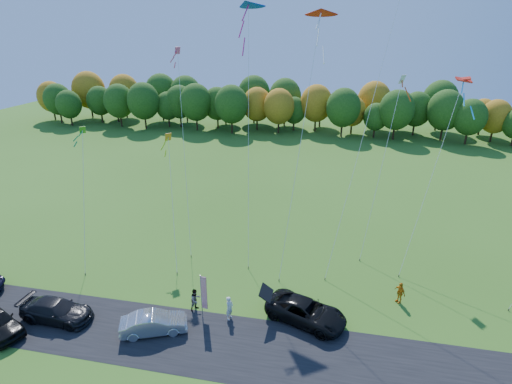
% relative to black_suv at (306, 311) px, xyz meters
% --- Properties ---
extents(ground, '(160.00, 160.00, 0.00)m').
position_rel_black_suv_xyz_m(ground, '(-4.96, 0.51, -0.81)').
color(ground, '#335F19').
extents(asphalt_strip, '(90.00, 6.00, 0.01)m').
position_rel_black_suv_xyz_m(asphalt_strip, '(-4.96, -3.49, -0.80)').
color(asphalt_strip, black).
rests_on(asphalt_strip, ground).
extents(tree_line, '(116.00, 12.00, 10.00)m').
position_rel_black_suv_xyz_m(tree_line, '(-4.96, 55.51, -0.81)').
color(tree_line, '#1E4711').
rests_on(tree_line, ground).
extents(black_suv, '(6.36, 4.53, 1.61)m').
position_rel_black_suv_xyz_m(black_suv, '(0.00, 0.00, 0.00)').
color(black_suv, black).
rests_on(black_suv, ground).
extents(silver_sedan, '(4.76, 3.16, 1.48)m').
position_rel_black_suv_xyz_m(silver_sedan, '(-10.16, -3.22, -0.06)').
color(silver_sedan, silver).
rests_on(silver_sedan, ground).
extents(dark_truck_a, '(5.31, 2.28, 1.52)m').
position_rel_black_suv_xyz_m(dark_truck_a, '(-17.57, -3.39, -0.04)').
color(dark_truck_a, black).
rests_on(dark_truck_a, ground).
extents(person_tailgate_a, '(0.62, 0.77, 1.84)m').
position_rel_black_suv_xyz_m(person_tailgate_a, '(-5.42, -0.84, 0.11)').
color(person_tailgate_a, silver).
rests_on(person_tailgate_a, ground).
extents(person_tailgate_b, '(1.02, 1.07, 1.75)m').
position_rel_black_suv_xyz_m(person_tailgate_b, '(-8.14, -0.36, 0.07)').
color(person_tailgate_b, gray).
rests_on(person_tailgate_b, ground).
extents(person_east, '(0.95, 1.07, 1.74)m').
position_rel_black_suv_xyz_m(person_east, '(6.82, 3.55, 0.07)').
color(person_east, orange).
rests_on(person_east, ground).
extents(feather_flag, '(0.48, 0.11, 3.58)m').
position_rel_black_suv_xyz_m(feather_flag, '(-7.23, -1.09, 1.37)').
color(feather_flag, '#999999').
rests_on(feather_flag, ground).
extents(kite_delta_blue, '(3.34, 10.44, 23.13)m').
position_rel_black_suv_xyz_m(kite_delta_blue, '(-6.49, 10.66, 10.66)').
color(kite_delta_blue, '#4C3F33').
rests_on(kite_delta_blue, ground).
extents(kite_parafoil_orange, '(7.14, 12.96, 27.61)m').
position_rel_black_suv_xyz_m(kite_parafoil_orange, '(3.90, 11.57, 12.82)').
color(kite_parafoil_orange, '#4C3F33').
rests_on(kite_parafoil_orange, ground).
extents(kite_delta_red, '(3.24, 8.81, 22.25)m').
position_rel_black_suv_xyz_m(kite_delta_red, '(-1.61, 8.49, 10.26)').
color(kite_delta_red, '#4C3F33').
rests_on(kite_delta_red, ground).
extents(kite_parafoil_rainbow, '(5.89, 8.52, 15.97)m').
position_rel_black_suv_xyz_m(kite_parafoil_rainbow, '(9.48, 11.09, 7.05)').
color(kite_parafoil_rainbow, '#4C3F33').
rests_on(kite_parafoil_rainbow, ground).
extents(kite_diamond_yellow, '(3.40, 7.32, 10.98)m').
position_rel_black_suv_xyz_m(kite_diamond_yellow, '(-12.66, 7.05, 4.43)').
color(kite_diamond_yellow, '#4C3F33').
rests_on(kite_diamond_yellow, ground).
extents(kite_diamond_green, '(2.51, 6.19, 11.86)m').
position_rel_black_suv_xyz_m(kite_diamond_green, '(-19.87, 4.83, 4.93)').
color(kite_diamond_green, '#4C3F33').
rests_on(kite_diamond_green, ground).
extents(kite_diamond_white, '(3.27, 7.59, 16.04)m').
position_rel_black_suv_xyz_m(kite_diamond_white, '(5.42, 12.48, 6.95)').
color(kite_diamond_white, '#4C3F33').
rests_on(kite_diamond_white, ground).
extents(kite_diamond_pink, '(3.57, 8.18, 18.25)m').
position_rel_black_suv_xyz_m(kite_diamond_pink, '(-12.56, 10.38, 8.10)').
color(kite_diamond_pink, '#4C3F33').
rests_on(kite_diamond_pink, ground).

